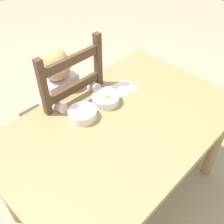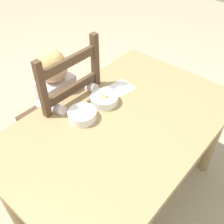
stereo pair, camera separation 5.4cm
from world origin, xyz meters
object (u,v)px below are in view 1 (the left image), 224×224
at_px(bowl_of_carrots, 106,99).
at_px(spoon, 101,105).
at_px(dining_chair, 66,114).
at_px(child_figure, 63,97).
at_px(dining_table, 120,135).
at_px(bowl_of_peas, 82,114).

bearing_deg(bowl_of_carrots, spoon, 178.72).
bearing_deg(dining_chair, spoon, -80.31).
height_order(child_figure, bowl_of_carrots, child_figure).
xyz_separation_m(dining_chair, bowl_of_carrots, (0.09, -0.29, 0.25)).
height_order(dining_table, bowl_of_peas, bowl_of_peas).
distance_m(dining_table, spoon, 0.21).
distance_m(child_figure, spoon, 0.30).
height_order(dining_table, child_figure, child_figure).
height_order(dining_chair, child_figure, dining_chair).
bearing_deg(dining_table, dining_chair, 93.25).
xyz_separation_m(bowl_of_carrots, spoon, (-0.04, 0.00, -0.02)).
bearing_deg(dining_table, bowl_of_carrots, 70.34).
height_order(child_figure, bowl_of_peas, child_figure).
bearing_deg(child_figure, dining_table, -86.89).
relative_size(dining_chair, bowl_of_carrots, 6.53).
bearing_deg(spoon, bowl_of_carrots, -1.28).
xyz_separation_m(dining_table, spoon, (0.02, 0.18, 0.10)).
distance_m(dining_table, bowl_of_peas, 0.24).
bearing_deg(dining_chair, child_figure, -47.78).
height_order(dining_chair, bowl_of_carrots, dining_chair).
xyz_separation_m(dining_table, child_figure, (-0.03, 0.47, 0.03)).
height_order(dining_table, bowl_of_carrots, bowl_of_carrots).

